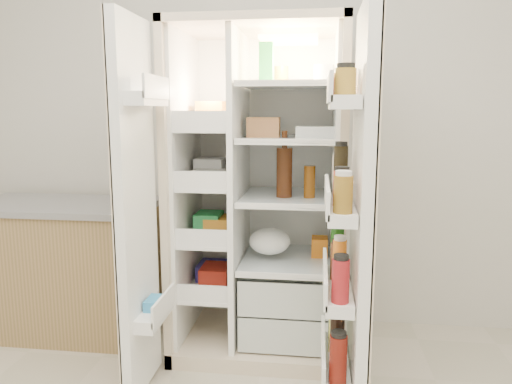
# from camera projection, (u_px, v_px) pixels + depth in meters

# --- Properties ---
(wall_back) EXTENTS (4.00, 0.02, 2.70)m
(wall_back) POSITION_uv_depth(u_px,v_px,m) (274.00, 110.00, 3.00)
(wall_back) COLOR silver
(wall_back) RESTS_ON floor
(refrigerator) EXTENTS (0.92, 0.70, 1.80)m
(refrigerator) POSITION_uv_depth(u_px,v_px,m) (263.00, 218.00, 2.76)
(refrigerator) COLOR beige
(refrigerator) RESTS_ON floor
(freezer_door) EXTENTS (0.15, 0.40, 1.72)m
(freezer_door) POSITION_uv_depth(u_px,v_px,m) (137.00, 212.00, 2.21)
(freezer_door) COLOR white
(freezer_door) RESTS_ON floor
(fridge_door) EXTENTS (0.17, 0.58, 1.72)m
(fridge_door) POSITION_uv_depth(u_px,v_px,m) (356.00, 227.00, 2.00)
(fridge_door) COLOR white
(fridge_door) RESTS_ON floor
(kitchen_counter) EXTENTS (1.11, 0.59, 0.80)m
(kitchen_counter) POSITION_uv_depth(u_px,v_px,m) (66.00, 267.00, 2.97)
(kitchen_counter) COLOR #9D7A4E
(kitchen_counter) RESTS_ON floor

